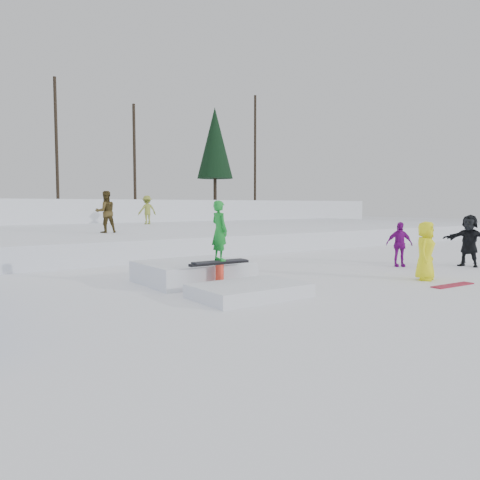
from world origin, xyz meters
TOP-DOWN VIEW (x-y plane):
  - ground at (0.00, 0.00)m, footprint 120.00×120.00m
  - snow_berm at (0.00, 30.00)m, footprint 60.00×14.00m
  - snow_midrise at (0.00, 16.00)m, footprint 50.00×18.00m
  - treeline at (6.18, 28.28)m, footprint 40.24×4.22m
  - walker_olive at (0.44, 12.07)m, footprint 0.92×0.73m
  - walker_ygreen at (5.70, 19.62)m, footprint 1.19×0.70m
  - spectator_purple at (6.52, 1.53)m, footprint 0.91×0.78m
  - spectator_yellow at (4.73, -0.60)m, footprint 0.90×0.75m
  - spectator_dark at (8.40, 0.23)m, footprint 0.79×1.64m
  - loose_board_red at (4.50, -1.53)m, footprint 1.41×0.34m
  - jib_rail_feature at (-0.52, 1.96)m, footprint 2.60×4.40m

SIDE VIEW (x-z plane):
  - ground at x=0.00m, z-range 0.00..0.00m
  - loose_board_red at x=4.50m, z-range 0.00..0.03m
  - jib_rail_feature at x=-0.52m, z-range -0.75..1.36m
  - snow_midrise at x=0.00m, z-range 0.00..0.80m
  - spectator_purple at x=6.52m, z-range 0.00..1.46m
  - spectator_yellow at x=4.73m, z-range 0.00..1.57m
  - spectator_dark at x=8.40m, z-range 0.00..1.70m
  - snow_berm at x=0.00m, z-range 0.00..2.40m
  - walker_ygreen at x=5.70m, z-range 0.80..2.61m
  - walker_olive at x=0.44m, z-range 0.80..2.62m
  - treeline at x=6.18m, z-range 2.20..12.70m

